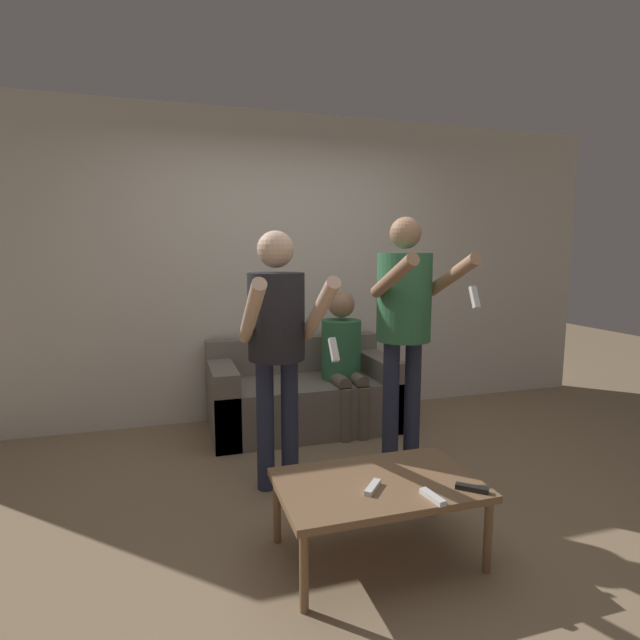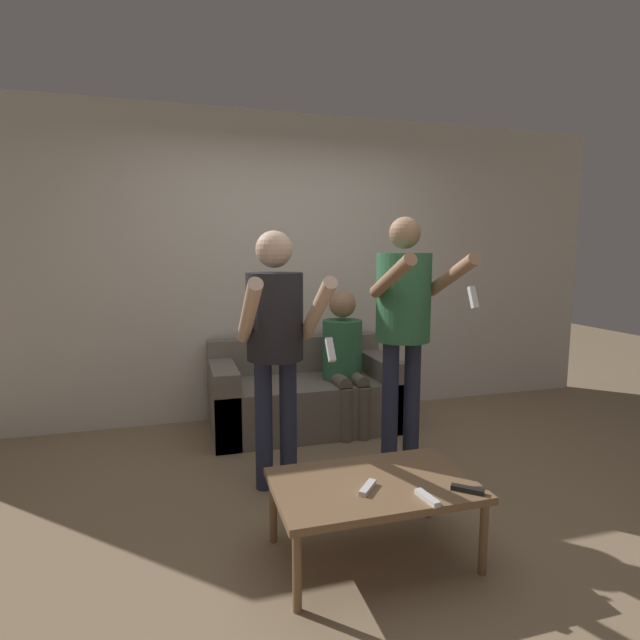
% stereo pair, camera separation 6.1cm
% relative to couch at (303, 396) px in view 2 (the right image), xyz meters
% --- Properties ---
extents(ground_plane, '(14.00, 14.00, 0.00)m').
position_rel_couch_xyz_m(ground_plane, '(-0.08, -1.38, -0.27)').
color(ground_plane, '#937A5B').
extents(wall_back, '(6.40, 0.06, 2.70)m').
position_rel_couch_xyz_m(wall_back, '(-0.08, 0.43, 1.08)').
color(wall_back, silver).
rests_on(wall_back, ground_plane).
extents(couch, '(1.55, 0.79, 0.74)m').
position_rel_couch_xyz_m(couch, '(0.00, 0.00, 0.00)').
color(couch, slate).
rests_on(couch, ground_plane).
extents(person_standing_left, '(0.47, 0.75, 1.63)m').
position_rel_couch_xyz_m(person_standing_left, '(-0.43, -1.04, 0.75)').
color(person_standing_left, '#282D47').
rests_on(person_standing_left, ground_plane).
extents(person_standing_right, '(0.48, 0.72, 1.72)m').
position_rel_couch_xyz_m(person_standing_right, '(0.43, -1.03, 0.83)').
color(person_standing_right, '#282D47').
rests_on(person_standing_right, ground_plane).
extents(person_seated, '(0.33, 0.54, 1.17)m').
position_rel_couch_xyz_m(person_seated, '(0.32, -0.14, 0.38)').
color(person_seated, '#6B6051').
rests_on(person_seated, ground_plane).
extents(coffee_table, '(0.97, 0.61, 0.39)m').
position_rel_couch_xyz_m(coffee_table, '(-0.12, -1.88, 0.08)').
color(coffee_table, '#846042').
rests_on(coffee_table, ground_plane).
extents(remote_near, '(0.06, 0.15, 0.02)m').
position_rel_couch_xyz_m(remote_near, '(0.04, -2.12, 0.13)').
color(remote_near, white).
rests_on(remote_near, coffee_table).
extents(remote_mid, '(0.14, 0.13, 0.02)m').
position_rel_couch_xyz_m(remote_mid, '(0.26, -2.10, 0.13)').
color(remote_mid, black).
rests_on(remote_mid, coffee_table).
extents(remote_far, '(0.13, 0.14, 0.02)m').
position_rel_couch_xyz_m(remote_far, '(-0.18, -1.96, 0.13)').
color(remote_far, white).
rests_on(remote_far, coffee_table).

